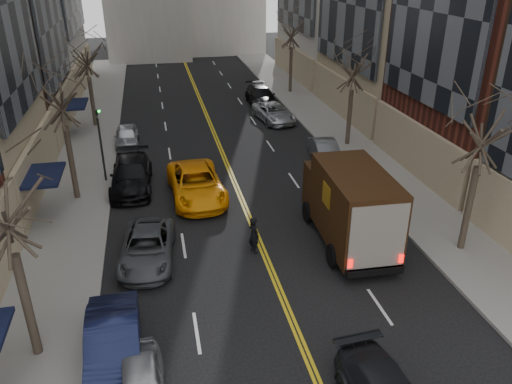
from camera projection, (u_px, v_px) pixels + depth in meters
sidewalk_left at (86, 153)px, 33.47m from camera, size 4.00×66.00×0.15m
sidewalk_right at (340, 135)px, 36.82m from camera, size 4.00×66.00×0.15m
tree_lf_mid at (57, 80)px, 24.51m from camera, size 3.20×3.20×8.91m
tree_lf_far at (85, 47)px, 36.22m from camera, size 3.20×3.20×8.12m
tree_rt_near at (488, 113)px, 19.91m from camera, size 3.20×3.20×8.71m
tree_rt_mid at (354, 56)px, 32.39m from camera, size 3.20×3.20×8.32m
tree_rt_far at (292, 20)px, 45.37m from camera, size 3.20×3.20×9.11m
traffic_signal at (100, 137)px, 28.17m from camera, size 0.29×0.26×4.70m
ups_truck at (349, 206)px, 22.55m from camera, size 3.02×6.97×3.76m
taxi at (196, 184)px, 27.26m from camera, size 3.06×6.11×1.66m
pedestrian at (254, 235)px, 22.19m from camera, size 0.63×0.75×1.76m
parked_lf_b at (114, 346)px, 16.04m from camera, size 1.86×4.89×1.59m
parked_lf_c at (147, 247)px, 21.64m from camera, size 2.71×5.03×1.34m
parked_lf_d at (131, 175)px, 28.39m from camera, size 2.45×5.59×1.60m
parked_lf_e at (127, 136)px, 34.80m from camera, size 1.65×4.00×1.36m
parked_rt_a at (326, 152)px, 32.06m from camera, size 1.75×4.22×1.36m
parked_rt_b at (274, 113)px, 39.88m from camera, size 2.93×5.25×1.39m
parked_rt_c at (261, 96)px, 43.94m from camera, size 2.47×5.67×1.62m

